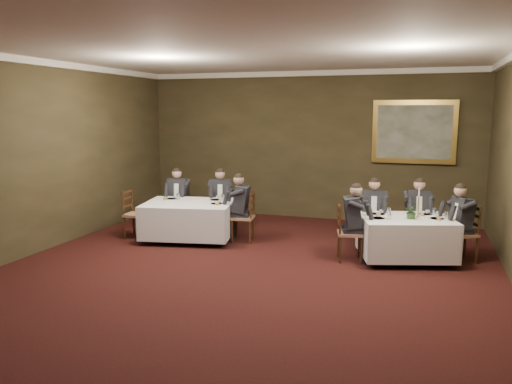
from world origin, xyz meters
The scene contains 27 objects.
ground centered at (0.00, 0.00, 0.00)m, with size 10.00×10.00×0.00m, color black.
ceiling centered at (0.00, 0.00, 3.50)m, with size 8.00×10.00×0.10m, color silver.
back_wall centered at (0.00, 5.00, 1.75)m, with size 8.00×0.10×3.50m, color #2D2A16.
left_wall centered at (-4.00, 0.00, 1.75)m, with size 0.10×10.00×3.50m, color #2D2A16.
crown_molding centered at (0.00, 0.00, 3.44)m, with size 8.00×10.00×0.12m.
table_main centered at (2.42, 2.03, 0.45)m, with size 1.82×1.57×0.67m.
table_second centered at (-1.78, 2.16, 0.45)m, with size 1.98×1.65×0.67m.
chair_main_backleft centered at (1.80, 2.66, 0.28)m, with size 0.50×0.48×1.00m.
diner_main_backleft centered at (1.80, 2.65, 0.51)m, with size 0.47×0.53×1.35m.
chair_main_backright centered at (2.59, 2.90, 0.28)m, with size 0.51×0.49×1.00m.
diner_main_backright centered at (2.59, 2.89, 0.51)m, with size 0.48×0.55×1.35m.
chair_main_endleft centered at (1.50, 1.75, 0.28)m, with size 0.51×0.53×1.00m.
diner_main_endleft centered at (1.51, 1.75, 0.51)m, with size 0.56×0.50×1.35m.
chair_main_endright centered at (3.35, 2.31, 0.28)m, with size 0.57×0.58×1.00m.
diner_main_endright centered at (3.34, 2.31, 0.51)m, with size 0.61×0.57×1.35m.
chair_sec_backleft centered at (-2.41, 2.95, 0.28)m, with size 0.51×0.50×1.00m.
diner_sec_backleft centered at (-2.41, 2.94, 0.51)m, with size 0.49×0.55×1.35m.
chair_sec_backright centered at (-1.49, 3.14, 0.28)m, with size 0.55×0.54×1.00m.
diner_sec_backright centered at (-1.49, 3.13, 0.51)m, with size 0.53×0.58×1.35m.
chair_sec_endright centered at (-0.68, 2.38, 0.28)m, with size 0.48×0.49×1.00m.
diner_sec_endright centered at (-0.70, 2.37, 0.51)m, with size 0.53×0.46×1.35m.
chair_sec_endleft centered at (-2.87, 1.95, 0.28)m, with size 0.45×0.47×1.00m.
centerpiece centered at (2.51, 1.96, 0.90)m, with size 0.25×0.21×0.27m, color #2D5926.
candlestick centered at (2.61, 2.15, 0.96)m, with size 0.08×0.08×0.53m.
place_setting_table_main centered at (1.99, 2.24, 0.80)m, with size 0.33×0.31×0.14m.
place_setting_table_second centered at (-2.26, 2.46, 0.80)m, with size 0.33×0.31×0.14m.
painting centered at (2.42, 4.94, 2.11)m, with size 1.80×0.09×1.40m.
Camera 1 is at (2.62, -6.74, 2.58)m, focal length 35.00 mm.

